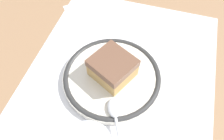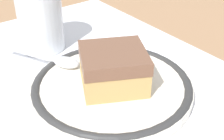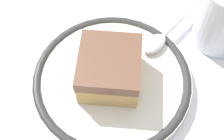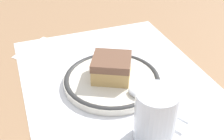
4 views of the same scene
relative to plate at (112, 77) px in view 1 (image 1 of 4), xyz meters
The scene contains 6 objects.
ground_plane 0.03m from the plate, 29.78° to the left, with size 2.40×2.40×0.00m, color #9E7551.
placemat 0.03m from the plate, 29.78° to the left, with size 0.56×0.39×0.00m, color white.
plate is the anchor object (origin of this frame).
cake_slice 0.03m from the plate, behind, with size 0.10×0.10×0.05m.
spoon 0.09m from the plate, 20.40° to the left, with size 0.13×0.07×0.01m.
napkin 0.21m from the plate, 148.30° to the right, with size 0.11×0.12×0.00m, color white.
Camera 1 is at (0.21, 0.05, 0.40)m, focal length 34.86 mm.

